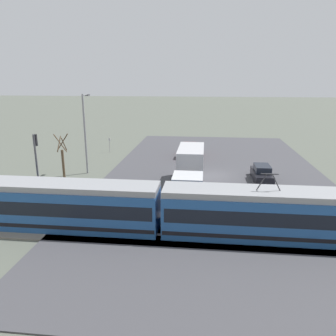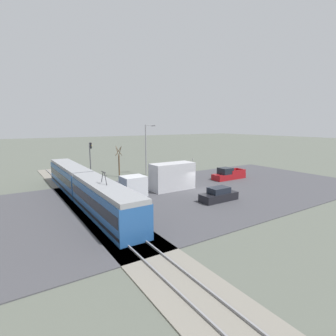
# 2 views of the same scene
# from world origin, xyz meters

# --- Properties ---
(ground_plane) EXTENTS (320.00, 320.00, 0.00)m
(ground_plane) POSITION_xyz_m (0.00, 0.00, 0.00)
(ground_plane) COLOR #565B51
(road_surface) EXTENTS (23.80, 48.55, 0.08)m
(road_surface) POSITION_xyz_m (0.00, 0.00, 0.04)
(road_surface) COLOR #424247
(road_surface) RESTS_ON ground
(rail_bed) EXTENTS (58.60, 4.40, 0.22)m
(rail_bed) POSITION_xyz_m (0.00, 14.22, 0.05)
(rail_bed) COLOR gray
(rail_bed) RESTS_ON ground
(light_rail_tram) EXTENTS (27.86, 2.79, 4.41)m
(light_rail_tram) POSITION_xyz_m (4.16, 14.22, 1.67)
(light_rail_tram) COLOR #235193
(light_rail_tram) RESTS_ON ground
(box_truck) EXTENTS (2.54, 10.20, 3.62)m
(box_truck) POSITION_xyz_m (2.63, 4.25, 1.75)
(box_truck) COLOR silver
(box_truck) RESTS_ON ground
(pickup_truck) EXTENTS (2.00, 5.84, 1.90)m
(pickup_truck) POSITION_xyz_m (3.41, -8.58, 0.80)
(pickup_truck) COLOR maroon
(pickup_truck) RESTS_ON ground
(sedan_car_0) EXTENTS (1.78, 4.66, 1.60)m
(sedan_car_0) POSITION_xyz_m (-4.73, 1.30, 0.74)
(sedan_car_0) COLOR black
(sedan_car_0) RESTS_ON ground
(traffic_light_pole) EXTENTS (0.28, 0.47, 6.00)m
(traffic_light_pole) POSITION_xyz_m (15.03, 10.15, 3.83)
(traffic_light_pole) COLOR #47474C
(traffic_light_pole) RESTS_ON ground
(street_tree) EXTENTS (1.24, 1.03, 5.29)m
(street_tree) POSITION_xyz_m (14.94, 5.43, 2.41)
(street_tree) COLOR brown
(street_tree) RESTS_ON ground
(street_lamp_near_crossing) EXTENTS (0.36, 1.95, 8.76)m
(street_lamp_near_crossing) POSITION_xyz_m (14.38, 0.39, 5.01)
(street_lamp_near_crossing) COLOR gray
(street_lamp_near_crossing) RESTS_ON ground
(no_parking_sign) EXTENTS (0.32, 0.08, 2.07)m
(no_parking_sign) POSITION_xyz_m (14.96, -10.32, 1.27)
(no_parking_sign) COLOR gray
(no_parking_sign) RESTS_ON ground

